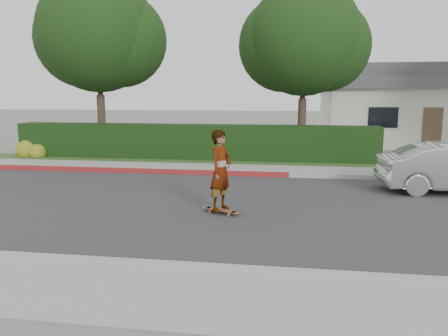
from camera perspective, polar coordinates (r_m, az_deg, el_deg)
The scene contains 15 objects.
ground at distance 10.80m, azimuth 3.06°, elevation -5.16°, with size 120.00×120.00×0.00m, color slate.
road at distance 10.80m, azimuth 3.06°, elevation -5.13°, with size 60.00×8.00×0.01m, color #2D2D30.
curb_near at distance 6.91m, azimuth -0.30°, elevation -13.24°, with size 60.00×0.20×0.15m, color #9E9E99.
sidewalk_near at distance 6.11m, azimuth -1.66°, elevation -16.63°, with size 60.00×1.60×0.12m, color gray.
curb_far at distance 14.77m, azimuth 4.60°, elevation -0.81°, with size 60.00×0.20×0.15m, color #9E9E99.
curb_red_section at distance 15.91m, azimuth -13.67°, elevation -0.29°, with size 12.00×0.21×0.15m, color maroon.
sidewalk_far at distance 15.66m, azimuth 4.83°, elevation -0.27°, with size 60.00×1.60×0.12m, color gray.
planting_strip at distance 17.23m, azimuth 5.18°, elevation 0.61°, with size 60.00×1.60×0.10m, color #2D4C1E.
hedge at distance 18.15m, azimuth -4.18°, elevation 3.32°, with size 15.00×1.00×1.50m, color black.
flowering_shrub at distance 20.49m, azimuth -23.97°, elevation 2.07°, with size 1.40×1.00×0.90m.
tree_left at distance 21.03m, azimuth -15.99°, elevation 16.19°, with size 5.99×5.21×8.00m.
tree_center at distance 19.70m, azimuth 10.37°, elevation 15.80°, with size 5.66×4.84×7.44m.
house at distance 27.31m, azimuth 23.66°, elevation 7.52°, with size 10.60×8.60×4.30m.
skateboard at distance 10.20m, azimuth -0.42°, elevation -5.54°, with size 0.97×0.57×0.09m.
skateboarder at distance 9.99m, azimuth -0.43°, elevation -0.32°, with size 0.68×0.44×1.86m, color white.
Camera 1 is at (0.98, -10.39, 2.78)m, focal length 35.00 mm.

